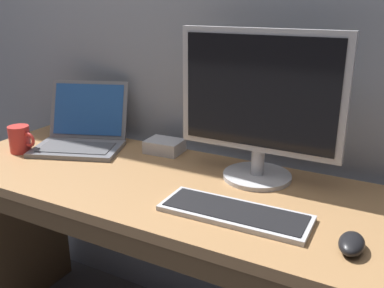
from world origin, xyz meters
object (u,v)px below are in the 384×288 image
Objects in this scene: external_drive_box at (165,146)px; coffee_mug at (20,139)px; external_monitor at (259,103)px; laptop_space_gray at (81,136)px; wired_keyboard at (235,213)px; computer_mouse at (352,244)px.

coffee_mug is (-0.48, -0.26, 0.03)m from external_drive_box.
external_monitor is 4.38× the size of coffee_mug.
laptop_space_gray reaches higher than wired_keyboard.
external_monitor is at bearing -11.46° from external_drive_box.
computer_mouse is (0.31, -0.03, 0.01)m from wired_keyboard.
external_drive_box reaches higher than wired_keyboard.
external_monitor is 5.17× the size of computer_mouse.
wired_keyboard is 0.92m from coffee_mug.
wired_keyboard is at bearing -17.07° from laptop_space_gray.
computer_mouse is (1.06, -0.26, -0.03)m from laptop_space_gray.
laptop_space_gray reaches higher than external_drive_box.
wired_keyboard is at bearing -82.24° from external_monitor.
laptop_space_gray is at bearing -161.66° from external_drive_box.
coffee_mug is (-0.16, -0.15, 0.01)m from laptop_space_gray.
wired_keyboard is at bearing -4.84° from coffee_mug.
external_monitor is 3.84× the size of external_drive_box.
external_drive_box is at bearing 168.54° from external_monitor.
external_drive_box is (0.32, 0.11, -0.02)m from laptop_space_gray.
coffee_mug reaches higher than external_drive_box.
external_monitor is at bearing 137.35° from computer_mouse.
wired_keyboard is (0.04, -0.26, -0.25)m from external_monitor.
external_monitor is 0.47m from external_drive_box.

